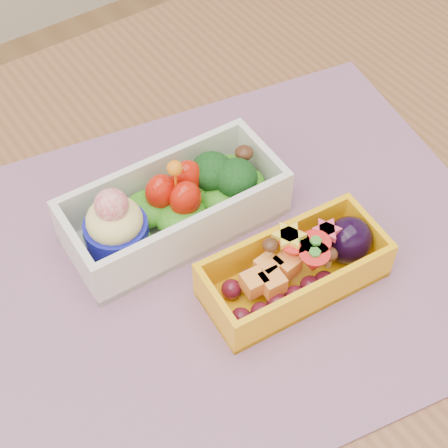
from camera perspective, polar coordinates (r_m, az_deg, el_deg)
table at (r=0.67m, az=-1.10°, el=-11.35°), size 1.20×0.80×0.75m
placemat at (r=0.61m, az=-0.31°, el=-2.89°), size 0.56×0.46×0.00m
bento_white at (r=0.61m, az=-4.19°, el=1.40°), size 0.20×0.09×0.08m
bento_yellow at (r=0.58m, az=6.11°, el=-3.56°), size 0.16×0.08×0.05m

